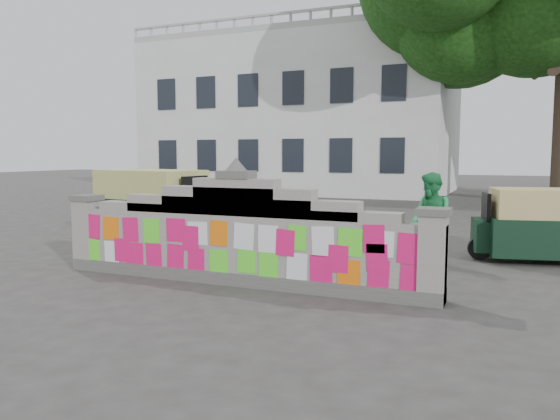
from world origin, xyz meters
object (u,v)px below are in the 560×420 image
Objects in this scene: cyclist_bike at (250,235)px; rickshaw_right at (544,224)px; pedestrian at (431,219)px; cyclist_rider at (249,220)px; rickshaw_left at (154,205)px.

rickshaw_right is at bearing -82.22° from cyclist_bike.
cyclist_rider is at bearing -121.34° from pedestrian.
rickshaw_left is (-2.84, 0.72, 0.14)m from cyclist_rider.
rickshaw_left is (-2.84, 0.72, 0.44)m from cyclist_bike.
pedestrian reaches higher than rickshaw_left.
cyclist_bike is at bearing 5.54° from rickshaw_right.
cyclist_bike is at bearing -4.02° from rickshaw_left.
pedestrian is at bearing -91.74° from cyclist_rider.
cyclist_bike is 1.12× the size of cyclist_rider.
pedestrian is at bearing 20.21° from rickshaw_right.
cyclist_rider reaches higher than rickshaw_right.
cyclist_rider is 0.57× the size of rickshaw_right.
pedestrian reaches higher than cyclist_rider.
rickshaw_left is 8.31m from rickshaw_right.
cyclist_rider is at bearing 5.54° from rickshaw_right.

